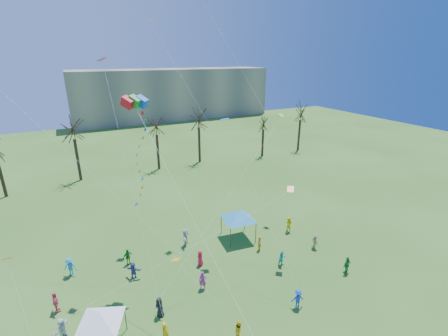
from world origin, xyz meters
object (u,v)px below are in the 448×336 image
canopy_tent_white (100,318)px  big_box_kite (144,161)px  canopy_tent_blue (238,215)px  distant_building (173,94)px

canopy_tent_white → big_box_kite: bearing=46.9°
big_box_kite → canopy_tent_white: size_ratio=5.40×
canopy_tent_blue → big_box_kite: bearing=-167.0°
big_box_kite → canopy_tent_blue: bearing=13.0°
distant_building → canopy_tent_blue: 72.68m
canopy_tent_white → canopy_tent_blue: bearing=27.1°
big_box_kite → canopy_tent_blue: (9.87, 2.28, -8.32)m
distant_building → big_box_kite: bearing=-109.7°
canopy_tent_white → canopy_tent_blue: size_ratio=0.81×
big_box_kite → canopy_tent_white: bearing=-133.1°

